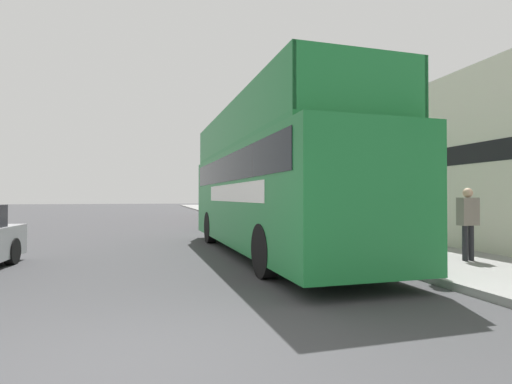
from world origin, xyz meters
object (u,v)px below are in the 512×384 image
tour_bus (269,188)px  pedestrian_second (468,217)px  litter_bin (417,234)px  lamp_post_nearest (400,117)px  lamp_post_third (247,171)px  parked_car_ahead_of_bus (232,215)px  lamp_post_second (288,148)px

tour_bus → pedestrian_second: 5.01m
tour_bus → litter_bin: 4.20m
tour_bus → lamp_post_nearest: bearing=-48.7°
lamp_post_nearest → lamp_post_third: bearing=89.9°
parked_car_ahead_of_bus → pedestrian_second: 12.18m
pedestrian_second → lamp_post_second: size_ratio=0.32×
parked_car_ahead_of_bus → lamp_post_second: lamp_post_second is taller
parked_car_ahead_of_bus → lamp_post_second: (1.77, -3.33, 2.98)m
lamp_post_second → lamp_post_third: (0.08, 7.90, -0.52)m
pedestrian_second → litter_bin: size_ratio=1.91×
tour_bus → lamp_post_second: 6.09m
pedestrian_second → lamp_post_second: (-1.47, 8.40, 2.56)m
lamp_post_nearest → lamp_post_third: (0.03, 15.80, -0.29)m
pedestrian_second → litter_bin: 1.77m
tour_bus → pedestrian_second: tour_bus is taller
pedestrian_second → litter_bin: pedestrian_second is taller
pedestrian_second → lamp_post_nearest: lamp_post_nearest is taller
lamp_post_third → litter_bin: lamp_post_third is taller
lamp_post_nearest → litter_bin: (1.30, 1.18, -2.87)m
lamp_post_nearest → tour_bus: bearing=133.1°
lamp_post_third → litter_bin: size_ratio=5.01×
pedestrian_second → lamp_post_third: size_ratio=0.38×
lamp_post_third → litter_bin: bearing=-85.0°
parked_car_ahead_of_bus → tour_bus: bearing=-93.0°
tour_bus → lamp_post_nearest: (2.45, -2.61, 1.62)m
lamp_post_second → lamp_post_third: 7.92m
lamp_post_second → lamp_post_third: size_ratio=1.19×
tour_bus → lamp_post_nearest: size_ratio=2.18×
parked_car_ahead_of_bus → pedestrian_second: (3.24, -11.73, 0.42)m
tour_bus → lamp_post_second: size_ratio=2.02×
tour_bus → pedestrian_second: bearing=-40.7°
tour_bus → lamp_post_third: size_ratio=2.41×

